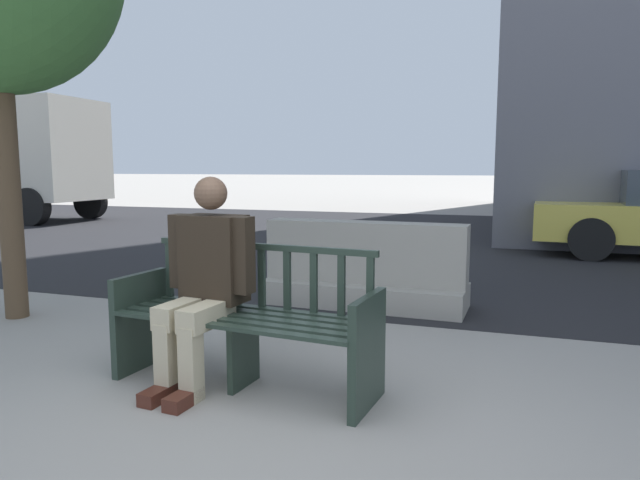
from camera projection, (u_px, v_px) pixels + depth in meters
name	position (u px, v px, depth m)	size (l,w,h in m)	color
ground_plane	(256.00, 480.00, 2.52)	(200.00, 200.00, 0.00)	gray
street_asphalt	(453.00, 241.00, 10.69)	(120.00, 12.00, 0.01)	black
street_bench	(245.00, 324.00, 3.57)	(1.73, 0.68, 0.88)	#28382D
seated_person	(205.00, 277.00, 3.58)	(0.59, 0.75, 1.31)	#2D2319
jersey_barrier_centre	(364.00, 272.00, 5.67)	(2.02, 0.74, 0.84)	#9E998E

